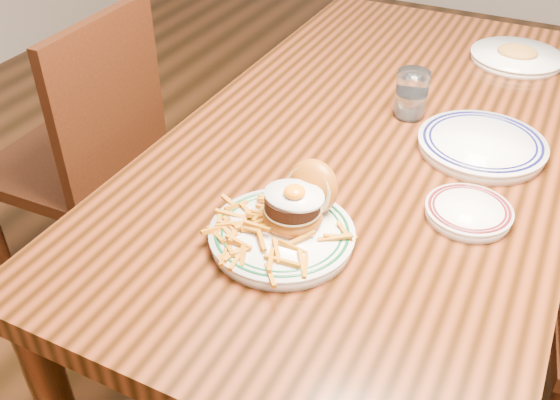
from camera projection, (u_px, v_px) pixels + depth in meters
The scene contains 8 objects.
floor at pixel (357, 349), 1.85m from camera, with size 6.00×6.00×0.00m, color black.
table at pixel (378, 163), 1.46m from camera, with size 0.85×1.60×0.75m.
chair_left at pixel (86, 154), 1.81m from camera, with size 0.44×0.44×0.91m.
main_plate at pixel (287, 222), 1.08m from camera, with size 0.26×0.27×0.12m.
side_plate at pixel (469, 211), 1.14m from camera, with size 0.16×0.16×0.02m.
rear_plate at pixel (482, 144), 1.32m from camera, with size 0.27×0.27×0.03m.
water_glass at pixel (411, 97), 1.43m from camera, with size 0.07×0.07×0.11m.
far_plate at pixel (517, 57), 1.69m from camera, with size 0.24×0.24×0.04m.
Camera 1 is at (0.34, -1.19, 1.46)m, focal length 40.00 mm.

